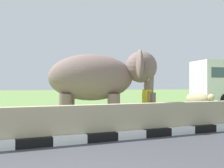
{
  "coord_description": "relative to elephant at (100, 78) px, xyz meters",
  "views": [
    {
      "loc": [
        -0.96,
        -3.32,
        1.52
      ],
      "look_at": [
        3.09,
        5.61,
        1.6
      ],
      "focal_mm": 44.26,
      "sensor_mm": 36.0,
      "label": 1
    }
  ],
  "objects": [
    {
      "name": "cow_near",
      "position": [
        5.87,
        1.45,
        -0.94
      ],
      "size": [
        0.62,
        1.89,
        1.23
      ],
      "color": "tan",
      "rests_on": "ground_plane"
    },
    {
      "name": "elephant",
      "position": [
        0.0,
        0.0,
        0.0
      ],
      "size": [
        4.04,
        3.21,
        2.81
      ],
      "color": "#7C6560",
      "rests_on": "ground_plane"
    },
    {
      "name": "person_handler",
      "position": [
        1.61,
        -0.61,
        -0.89
      ],
      "size": [
        0.32,
        0.64,
        1.66
      ],
      "color": "navy",
      "rests_on": "ground_plane"
    },
    {
      "name": "barrier_parapet",
      "position": [
        -0.83,
        -2.11,
        -1.31
      ],
      "size": [
        28.0,
        0.36,
        1.0
      ],
      "primitive_type": "cube",
      "color": "tan",
      "rests_on": "ground_plane"
    },
    {
      "name": "striped_curb",
      "position": [
        -3.18,
        -2.41,
        -1.69
      ],
      "size": [
        16.2,
        0.2,
        0.24
      ],
      "color": "white",
      "rests_on": "ground_plane"
    }
  ]
}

